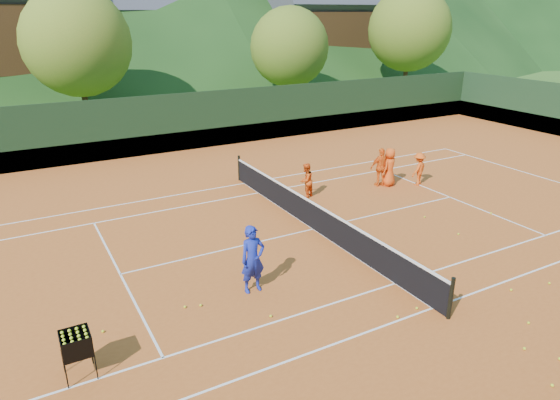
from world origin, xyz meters
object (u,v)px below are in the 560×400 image
chalet_mid (170,34)px  student_b (381,167)px  tennis_net (314,215)px  ball_hopper (76,345)px  student_d (419,169)px  coach (253,259)px  student_a (306,181)px  student_c (389,167)px  chalet_right (322,30)px

chalet_mid → student_b: bearing=-92.0°
tennis_net → ball_hopper: size_ratio=12.07×
student_d → tennis_net: student_d is taller
coach → chalet_mid: bearing=74.8°
student_a → student_d: bearing=144.6°
student_d → tennis_net: size_ratio=0.12×
student_c → tennis_net: (-5.21, -2.31, -0.31)m
tennis_net → chalet_right: (20.00, 30.00, 4.74)m
coach → tennis_net: size_ratio=0.15×
coach → student_c: size_ratio=1.13×
coach → student_a: bearing=46.8°
student_d → chalet_mid: 32.49m
coach → student_a: coach is taller
tennis_net → ball_hopper: tennis_net is taller
tennis_net → chalet_right: 36.37m
coach → chalet_mid: (9.51, 36.57, 4.05)m
student_a → chalet_right: (18.60, 27.22, 4.55)m
ball_hopper → chalet_mid: bearing=69.7°
chalet_right → chalet_mid: bearing=164.1°
tennis_net → chalet_right: chalet_right is taller
student_a → chalet_mid: size_ratio=0.11×
coach → tennis_net: bearing=35.6°
student_c → chalet_mid: chalet_mid is taller
chalet_right → tennis_net: bearing=-123.7°
coach → ball_hopper: size_ratio=1.83×
student_a → chalet_mid: bearing=-122.6°
student_a → tennis_net: (-1.40, -2.78, -0.19)m
student_b → ball_hopper: size_ratio=1.63×
chalet_right → student_b: bearing=-118.8°
student_a → student_c: 3.83m
coach → student_b: (8.39, 5.01, -0.10)m
tennis_net → chalet_right: size_ratio=1.01×
student_b → tennis_net: 5.46m
chalet_mid → ball_hopper: bearing=-110.3°
coach → chalet_right: (23.51, 32.57, 4.32)m
student_a → student_c: bearing=148.7°
student_c → tennis_net: size_ratio=0.13×
student_c → ball_hopper: (-13.21, -6.15, -0.06)m
student_b → tennis_net: student_b is taller
tennis_net → coach: bearing=-143.8°
tennis_net → chalet_mid: size_ratio=0.95×
chalet_mid → chalet_right: chalet_right is taller
chalet_mid → chalet_right: bearing=-15.9°
student_a → student_d: size_ratio=0.99×
student_c → ball_hopper: size_ratio=1.61×
student_b → ball_hopper: bearing=39.8°
student_d → tennis_net: (-6.37, -1.80, -0.19)m
ball_hopper → tennis_net: bearing=25.7°
coach → tennis_net: coach is taller
ball_hopper → chalet_right: chalet_right is taller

